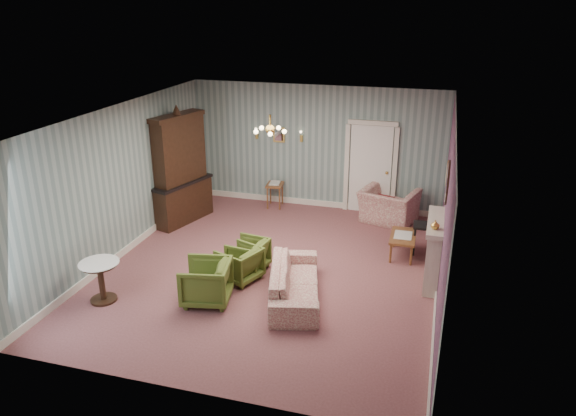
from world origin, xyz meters
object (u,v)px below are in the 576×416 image
(dresser, at_px, (180,166))
(pedestal_table, at_px, (101,281))
(olive_chair_b, at_px, (239,262))
(wingback_chair, at_px, (389,200))
(side_table_black, at_px, (423,239))
(olive_chair_a, at_px, (206,280))
(fireplace, at_px, (434,251))
(coffee_table, at_px, (402,245))
(sofa_chintz, at_px, (295,277))
(olive_chair_c, at_px, (248,254))

(dresser, xyz_separation_m, pedestal_table, (0.28, -3.57, -0.93))
(olive_chair_b, xyz_separation_m, dresser, (-2.21, 2.25, 0.95))
(wingback_chair, relative_size, side_table_black, 1.90)
(olive_chair_a, bearing_deg, pedestal_table, -86.14)
(olive_chair_b, distance_m, wingback_chair, 4.12)
(fireplace, bearing_deg, wingback_chair, 112.37)
(olive_chair_a, relative_size, pedestal_table, 1.11)
(pedestal_table, bearing_deg, coffee_table, 33.68)
(sofa_chintz, relative_size, dresser, 0.78)
(coffee_table, bearing_deg, pedestal_table, -146.32)
(pedestal_table, bearing_deg, wingback_chair, 48.74)
(olive_chair_a, height_order, olive_chair_c, olive_chair_a)
(sofa_chintz, distance_m, pedestal_table, 3.20)
(olive_chair_a, bearing_deg, sofa_chintz, 99.65)
(dresser, bearing_deg, coffee_table, 10.70)
(olive_chair_a, relative_size, olive_chair_c, 1.19)
(olive_chair_b, bearing_deg, side_table_black, 143.97)
(sofa_chintz, bearing_deg, fireplace, -74.33)
(olive_chair_c, relative_size, side_table_black, 1.08)
(dresser, relative_size, fireplace, 1.84)
(sofa_chintz, xyz_separation_m, pedestal_table, (-3.04, -0.98, -0.03))
(coffee_table, bearing_deg, olive_chair_a, -138.37)
(sofa_chintz, xyz_separation_m, dresser, (-3.33, 2.60, 0.90))
(olive_chair_c, xyz_separation_m, fireplace, (3.27, 0.54, 0.25))
(side_table_black, bearing_deg, olive_chair_b, -147.19)
(sofa_chintz, relative_size, fireplace, 1.43)
(olive_chair_a, xyz_separation_m, side_table_black, (3.34, 2.86, -0.09))
(olive_chair_a, relative_size, dresser, 0.31)
(sofa_chintz, xyz_separation_m, wingback_chair, (1.14, 3.79, 0.12))
(dresser, xyz_separation_m, coffee_table, (4.92, -0.48, -1.07))
(olive_chair_c, distance_m, dresser, 3.07)
(sofa_chintz, height_order, side_table_black, sofa_chintz)
(olive_chair_a, relative_size, wingback_chair, 0.68)
(olive_chair_b, bearing_deg, dresser, -114.35)
(olive_chair_b, xyz_separation_m, coffee_table, (2.71, 1.77, -0.12))
(dresser, bearing_deg, pedestal_table, -69.13)
(olive_chair_a, distance_m, sofa_chintz, 1.47)
(sofa_chintz, height_order, coffee_table, sofa_chintz)
(olive_chair_a, distance_m, fireplace, 3.98)
(olive_chair_b, distance_m, fireplace, 3.43)
(sofa_chintz, height_order, dresser, dresser)
(olive_chair_b, distance_m, coffee_table, 3.24)
(olive_chair_a, bearing_deg, side_table_black, 119.22)
(sofa_chintz, bearing_deg, side_table_black, -54.41)
(sofa_chintz, xyz_separation_m, coffee_table, (1.60, 2.11, -0.17))
(olive_chair_b, xyz_separation_m, pedestal_table, (-1.93, -1.32, 0.02))
(olive_chair_c, height_order, pedestal_table, pedestal_table)
(olive_chair_b, relative_size, dresser, 0.26)
(dresser, distance_m, fireplace, 5.72)
(olive_chair_b, xyz_separation_m, wingback_chair, (2.25, 3.45, 0.17))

